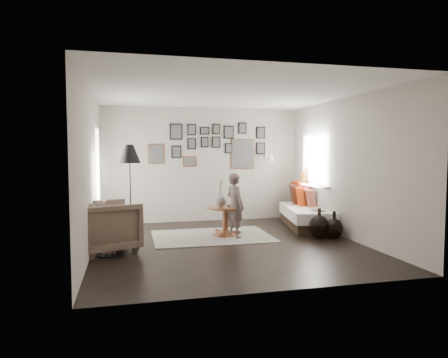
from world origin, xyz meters
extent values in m
plane|color=black|center=(0.00, 0.00, 0.00)|extent=(4.80, 4.80, 0.00)
plane|color=#ACA296|center=(0.00, 2.40, 1.30)|extent=(4.50, 0.00, 4.50)
plane|color=#ACA296|center=(0.00, -2.40, 1.30)|extent=(4.50, 0.00, 4.50)
plane|color=#ACA296|center=(-2.25, 0.00, 1.30)|extent=(0.00, 4.80, 4.80)
plane|color=#ACA296|center=(2.25, 0.00, 1.30)|extent=(0.00, 4.80, 4.80)
plane|color=white|center=(0.00, 0.00, 2.60)|extent=(4.80, 4.80, 0.00)
plane|color=white|center=(-2.23, 1.20, 1.05)|extent=(0.00, 2.14, 2.14)
plane|color=white|center=(-2.23, 1.20, 1.05)|extent=(0.00, 1.88, 1.88)
plane|color=white|center=(-2.23, 1.20, 1.05)|extent=(0.00, 1.93, 1.93)
plane|color=white|center=(2.23, 1.20, 1.45)|extent=(0.00, 1.30, 1.30)
plane|color=white|center=(2.23, 1.20, 1.45)|extent=(0.00, 1.14, 1.14)
cube|color=white|center=(2.17, 1.20, 0.88)|extent=(0.15, 1.32, 0.04)
cylinder|color=#8C4C14|center=(2.17, 1.55, 1.04)|extent=(0.10, 0.10, 0.28)
cylinder|color=#8C4C14|center=(2.17, 1.72, 1.01)|extent=(0.08, 0.08, 0.22)
cube|color=brown|center=(-1.05, 2.38, 1.55)|extent=(0.35, 0.03, 0.45)
cube|color=black|center=(-1.05, 2.37, 1.55)|extent=(0.30, 0.01, 0.40)
cube|color=black|center=(-0.60, 2.38, 2.05)|extent=(0.28, 0.03, 0.36)
cube|color=black|center=(-0.60, 2.37, 2.05)|extent=(0.23, 0.01, 0.31)
cube|color=black|center=(-0.60, 2.38, 1.60)|extent=(0.22, 0.03, 0.28)
cube|color=black|center=(-0.60, 2.37, 1.60)|extent=(0.17, 0.01, 0.23)
cube|color=black|center=(-0.25, 2.38, 2.10)|extent=(0.20, 0.03, 0.26)
cube|color=black|center=(-0.25, 2.37, 2.10)|extent=(0.15, 0.01, 0.21)
cube|color=black|center=(-0.25, 2.38, 1.78)|extent=(0.20, 0.03, 0.26)
cube|color=black|center=(-0.25, 2.37, 1.78)|extent=(0.15, 0.01, 0.21)
cube|color=black|center=(0.05, 2.38, 2.08)|extent=(0.22, 0.03, 0.18)
cube|color=black|center=(0.05, 2.37, 2.08)|extent=(0.17, 0.01, 0.13)
cube|color=black|center=(0.05, 2.38, 1.82)|extent=(0.18, 0.03, 0.24)
cube|color=black|center=(0.05, 2.37, 1.82)|extent=(0.13, 0.01, 0.19)
cube|color=black|center=(0.32, 2.38, 2.12)|extent=(0.18, 0.03, 0.24)
cube|color=black|center=(0.32, 2.37, 2.12)|extent=(0.13, 0.01, 0.19)
cube|color=black|center=(0.32, 2.38, 1.82)|extent=(0.20, 0.03, 0.26)
cube|color=black|center=(0.32, 2.37, 1.82)|extent=(0.15, 0.01, 0.21)
cube|color=black|center=(0.62, 2.38, 2.05)|extent=(0.24, 0.03, 0.30)
cube|color=black|center=(0.62, 2.37, 2.05)|extent=(0.19, 0.01, 0.25)
cube|color=black|center=(0.62, 2.38, 1.68)|extent=(0.18, 0.03, 0.24)
cube|color=black|center=(0.62, 2.37, 1.68)|extent=(0.13, 0.01, 0.19)
cube|color=brown|center=(0.95, 2.38, 1.55)|extent=(0.55, 0.03, 0.70)
cube|color=black|center=(0.95, 2.37, 1.55)|extent=(0.50, 0.01, 0.65)
cube|color=black|center=(0.95, 2.38, 2.15)|extent=(0.20, 0.03, 0.26)
cube|color=black|center=(0.95, 2.37, 2.15)|extent=(0.15, 0.01, 0.21)
cube|color=black|center=(1.40, 2.38, 2.05)|extent=(0.22, 0.03, 0.28)
cube|color=black|center=(1.40, 2.37, 2.05)|extent=(0.17, 0.01, 0.23)
cube|color=black|center=(1.40, 2.38, 1.68)|extent=(0.22, 0.03, 0.28)
cube|color=black|center=(1.40, 2.37, 1.68)|extent=(0.17, 0.01, 0.23)
cube|color=brown|center=(-0.30, 2.38, 1.38)|extent=(0.30, 0.03, 0.24)
cube|color=black|center=(-0.30, 2.37, 1.38)|extent=(0.25, 0.01, 0.19)
cube|color=white|center=(1.55, 2.37, 1.50)|extent=(0.06, 0.04, 0.10)
cylinder|color=white|center=(1.55, 2.25, 1.52)|extent=(0.02, 0.24, 0.02)
cone|color=white|center=(1.55, 2.12, 1.46)|extent=(0.18, 0.18, 0.14)
cube|color=beige|center=(-0.14, 0.67, 0.01)|extent=(2.22, 1.57, 0.01)
cone|color=brown|center=(0.12, 0.69, 0.05)|extent=(0.53, 0.53, 0.10)
cylinder|color=brown|center=(0.12, 0.69, 0.29)|extent=(0.11, 0.11, 0.41)
cylinder|color=brown|center=(0.12, 0.69, 0.54)|extent=(0.72, 0.72, 0.04)
ellipsoid|color=black|center=(0.04, 0.71, 0.67)|extent=(0.20, 0.20, 0.22)
cylinder|color=black|center=(0.04, 0.71, 0.81)|extent=(0.06, 0.06, 0.04)
cylinder|color=black|center=(0.23, 0.69, 0.57)|extent=(0.12, 0.12, 0.02)
cube|color=black|center=(2.00, 1.13, 0.10)|extent=(1.09, 1.91, 0.21)
cube|color=white|center=(2.00, 1.13, 0.31)|extent=(1.16, 1.98, 0.23)
cube|color=red|center=(2.02, 1.87, 0.66)|extent=(0.25, 0.54, 0.53)
cube|color=#3C1D13|center=(1.89, 1.77, 0.63)|extent=(0.34, 0.51, 0.47)
cube|color=maroon|center=(2.13, 1.62, 0.62)|extent=(0.26, 0.47, 0.45)
cube|color=red|center=(1.94, 1.49, 0.61)|extent=(0.31, 0.47, 0.43)
cube|color=maroon|center=(2.09, 1.32, 0.59)|extent=(0.20, 0.40, 0.40)
cube|color=black|center=(2.00, 0.58, 0.43)|extent=(0.21, 0.29, 0.02)
imported|color=brown|center=(-2.00, -0.06, 0.41)|extent=(1.15, 1.14, 0.82)
cube|color=beige|center=(-2.00, -0.01, 0.48)|extent=(0.47, 0.48, 0.17)
cylinder|color=black|center=(-1.63, 1.08, 0.01)|extent=(0.27, 0.27, 0.03)
cylinder|color=black|center=(-1.63, 1.08, 0.77)|extent=(0.02, 0.02, 1.54)
cone|color=black|center=(-1.63, 1.08, 1.56)|extent=(0.41, 0.41, 0.35)
cube|color=black|center=(-2.00, -0.28, 0.17)|extent=(0.22, 0.18, 0.28)
cube|color=beige|center=(-1.97, -0.29, 0.17)|extent=(0.21, 0.08, 0.28)
ellipsoid|color=black|center=(1.76, 0.07, 0.22)|extent=(0.37, 0.37, 0.43)
cylinder|color=black|center=(1.76, 0.07, 0.50)|extent=(0.06, 0.06, 0.13)
ellipsoid|color=black|center=(2.00, -0.05, 0.19)|extent=(0.33, 0.33, 0.38)
cylinder|color=black|center=(2.00, -0.05, 0.45)|extent=(0.06, 0.06, 0.13)
imported|color=brown|center=(0.25, 0.47, 0.60)|extent=(0.42, 0.51, 1.21)
camera|label=1|loc=(-1.68, -6.62, 1.61)|focal=32.00mm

